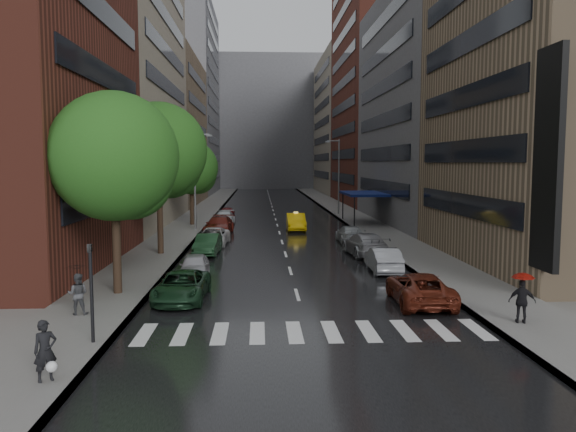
# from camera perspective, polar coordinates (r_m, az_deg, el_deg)

# --- Properties ---
(ground) EXTENTS (220.00, 220.00, 0.00)m
(ground) POSITION_cam_1_polar(r_m,az_deg,el_deg) (23.51, 1.59, -10.27)
(ground) COLOR gray
(ground) RESTS_ON ground
(road) EXTENTS (14.00, 140.00, 0.01)m
(road) POSITION_cam_1_polar(r_m,az_deg,el_deg) (72.86, -1.49, 0.45)
(road) COLOR black
(road) RESTS_ON ground
(sidewalk_left) EXTENTS (4.00, 140.00, 0.15)m
(sidewalk_left) POSITION_cam_1_polar(r_m,az_deg,el_deg) (73.19, -8.55, 0.47)
(sidewalk_left) COLOR gray
(sidewalk_left) RESTS_ON ground
(sidewalk_right) EXTENTS (4.00, 140.00, 0.15)m
(sidewalk_right) POSITION_cam_1_polar(r_m,az_deg,el_deg) (73.63, 5.53, 0.53)
(sidewalk_right) COLOR gray
(sidewalk_right) RESTS_ON ground
(crosswalk) EXTENTS (13.15, 2.80, 0.01)m
(crosswalk) POSITION_cam_1_polar(r_m,az_deg,el_deg) (21.61, 2.56, -11.66)
(crosswalk) COLOR silver
(crosswalk) RESTS_ON ground
(buildings_left) EXTENTS (8.00, 108.00, 38.00)m
(buildings_left) POSITION_cam_1_polar(r_m,az_deg,el_deg) (82.97, -12.33, 12.00)
(buildings_left) COLOR maroon
(buildings_left) RESTS_ON ground
(buildings_right) EXTENTS (8.05, 109.10, 36.00)m
(buildings_right) POSITION_cam_1_polar(r_m,az_deg,el_deg) (81.48, 9.18, 11.50)
(buildings_right) COLOR #937A5B
(buildings_right) RESTS_ON ground
(building_far) EXTENTS (40.00, 14.00, 32.00)m
(building_far) POSITION_cam_1_polar(r_m,az_deg,el_deg) (140.90, -2.21, 9.38)
(building_far) COLOR slate
(building_far) RESTS_ON ground
(tree_near) EXTENTS (6.09, 6.09, 9.70)m
(tree_near) POSITION_cam_1_polar(r_m,az_deg,el_deg) (27.65, -17.26, 5.78)
(tree_near) COLOR #382619
(tree_near) RESTS_ON ground
(tree_mid) EXTENTS (6.56, 6.56, 10.45)m
(tree_mid) POSITION_cam_1_polar(r_m,az_deg,el_deg) (39.16, -13.01, 6.47)
(tree_mid) COLOR #382619
(tree_mid) RESTS_ON ground
(tree_far) EXTENTS (5.36, 5.36, 8.54)m
(tree_far) POSITION_cam_1_polar(r_m,az_deg,el_deg) (57.00, -9.81, 4.85)
(tree_far) COLOR #382619
(tree_far) RESTS_ON ground
(taxi) EXTENTS (1.70, 4.86, 1.60)m
(taxi) POSITION_cam_1_polar(r_m,az_deg,el_deg) (52.70, 0.81, -0.60)
(taxi) COLOR yellow
(taxi) RESTS_ON ground
(parked_cars_left) EXTENTS (2.65, 41.15, 1.57)m
(parked_cars_left) POSITION_cam_1_polar(r_m,az_deg,el_deg) (45.15, -7.48, -1.78)
(parked_cars_left) COLOR #193721
(parked_cars_left) RESTS_ON ground
(parked_cars_right) EXTENTS (2.72, 24.52, 1.59)m
(parked_cars_right) POSITION_cam_1_polar(r_m,az_deg,el_deg) (35.31, 8.90, -3.79)
(parked_cars_right) COLOR #5D1F12
(parked_cars_right) RESTS_ON ground
(ped_bag_walker) EXTENTS (0.77, 0.72, 1.77)m
(ped_bag_walker) POSITION_cam_1_polar(r_m,az_deg,el_deg) (17.80, -23.41, -12.54)
(ped_bag_walker) COLOR black
(ped_bag_walker) RESTS_ON sidewalk_left
(ped_black_umbrella) EXTENTS (0.96, 0.98, 2.09)m
(ped_black_umbrella) POSITION_cam_1_polar(r_m,az_deg,el_deg) (24.68, -20.60, -6.56)
(ped_black_umbrella) COLOR #47484B
(ped_black_umbrella) RESTS_ON sidewalk_left
(ped_red_umbrella) EXTENTS (1.08, 0.82, 2.01)m
(ped_red_umbrella) POSITION_cam_1_polar(r_m,az_deg,el_deg) (23.74, 22.72, -7.25)
(ped_red_umbrella) COLOR black
(ped_red_umbrella) RESTS_ON sidewalk_right
(traffic_light) EXTENTS (0.18, 0.15, 3.45)m
(traffic_light) POSITION_cam_1_polar(r_m,az_deg,el_deg) (20.59, -19.36, -6.47)
(traffic_light) COLOR black
(traffic_light) RESTS_ON sidewalk_left
(street_lamp_left) EXTENTS (1.74, 0.22, 9.00)m
(street_lamp_left) POSITION_cam_1_polar(r_m,az_deg,el_deg) (52.91, -9.37, 3.79)
(street_lamp_left) COLOR gray
(street_lamp_left) RESTS_ON sidewalk_left
(street_lamp_right) EXTENTS (1.74, 0.22, 9.00)m
(street_lamp_right) POSITION_cam_1_polar(r_m,az_deg,el_deg) (68.24, 5.11, 4.20)
(street_lamp_right) COLOR gray
(street_lamp_right) RESTS_ON sidewalk_right
(awning) EXTENTS (4.00, 8.00, 3.12)m
(awning) POSITION_cam_1_polar(r_m,az_deg,el_deg) (58.65, 7.68, 2.25)
(awning) COLOR navy
(awning) RESTS_ON sidewalk_right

